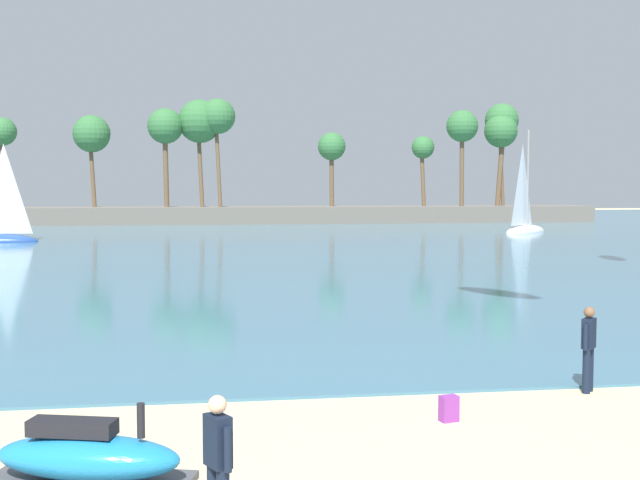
% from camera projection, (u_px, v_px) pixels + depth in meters
% --- Properties ---
extents(sea, '(220.00, 111.09, 0.06)m').
position_uv_depth(sea, '(220.00, 232.00, 70.25)').
color(sea, teal).
rests_on(sea, ground).
extents(palm_headland, '(80.66, 6.12, 12.99)m').
position_uv_depth(palm_headland, '(239.00, 186.00, 85.80)').
color(palm_headland, slate).
rests_on(palm_headland, ground).
extents(watercraft_on_trailer, '(2.77, 1.68, 1.28)m').
position_uv_depth(watercraft_on_trailer, '(87.00, 460.00, 10.45)').
color(watercraft_on_trailer, '#4C4C51').
rests_on(watercraft_on_trailer, ground).
extents(person_rigging_by_gear, '(0.33, 0.50, 1.67)m').
position_uv_depth(person_rigging_by_gear, '(218.00, 463.00, 9.22)').
color(person_rigging_by_gear, '#141E33').
rests_on(person_rigging_by_gear, ground).
extents(person_at_waterline, '(0.40, 0.43, 1.67)m').
position_uv_depth(person_at_waterline, '(588.00, 346.00, 15.92)').
color(person_at_waterline, '#141E33').
rests_on(person_at_waterline, ground).
extents(backpack_by_trailer, '(0.34, 0.33, 0.44)m').
position_uv_depth(backpack_by_trailer, '(448.00, 409.00, 14.01)').
color(backpack_by_trailer, purple).
rests_on(backpack_by_trailer, ground).
extents(sailboat_mid_bay, '(5.94, 5.75, 9.22)m').
position_uv_depth(sailboat_mid_bay, '(525.00, 223.00, 69.33)').
color(sailboat_mid_bay, white).
rests_on(sailboat_mid_bay, sea).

